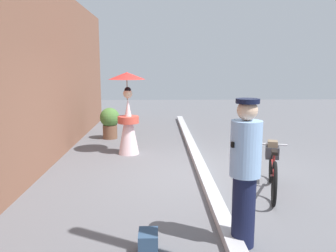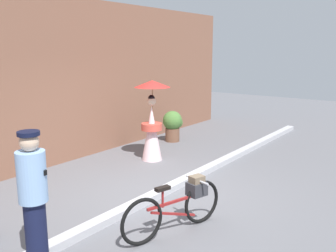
{
  "view_description": "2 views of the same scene",
  "coord_description": "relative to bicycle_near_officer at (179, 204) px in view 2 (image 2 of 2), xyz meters",
  "views": [
    {
      "loc": [
        -6.22,
        0.83,
        2.0
      ],
      "look_at": [
        -0.05,
        0.65,
        0.94
      ],
      "focal_mm": 36.91,
      "sensor_mm": 36.0,
      "label": 1
    },
    {
      "loc": [
        -4.96,
        -3.85,
        2.59
      ],
      "look_at": [
        0.46,
        0.16,
        1.19
      ],
      "focal_mm": 39.61,
      "sensor_mm": 36.0,
      "label": 2
    }
  ],
  "objects": [
    {
      "name": "potted_plant_by_door",
      "position": [
        4.29,
        3.2,
        0.08
      ],
      "size": [
        0.56,
        0.55,
        0.88
      ],
      "color": "brown",
      "rests_on": "ground_plane"
    },
    {
      "name": "ground_plane",
      "position": [
        0.87,
        1.02,
        -0.41
      ],
      "size": [
        30.0,
        30.0,
        0.0
      ],
      "primitive_type": "plane",
      "color": "slate"
    },
    {
      "name": "building_wall",
      "position": [
        0.87,
        4.23,
        1.46
      ],
      "size": [
        14.0,
        0.4,
        3.74
      ],
      "primitive_type": "cube",
      "color": "brown",
      "rests_on": "ground_plane"
    },
    {
      "name": "person_with_parasol",
      "position": [
        2.53,
        2.55,
        0.56
      ],
      "size": [
        0.84,
        0.84,
        1.88
      ],
      "color": "silver",
      "rests_on": "ground_plane"
    },
    {
      "name": "bicycle_near_officer",
      "position": [
        0.0,
        0.0,
        0.0
      ],
      "size": [
        1.69,
        0.62,
        0.77
      ],
      "color": "black",
      "rests_on": "ground_plane"
    },
    {
      "name": "person_officer",
      "position": [
        -1.73,
        0.9,
        0.48
      ],
      "size": [
        0.34,
        0.36,
        1.67
      ],
      "color": "#141938",
      "rests_on": "ground_plane"
    },
    {
      "name": "sidewalk_curb",
      "position": [
        0.87,
        1.02,
        -0.35
      ],
      "size": [
        14.0,
        0.2,
        0.12
      ],
      "primitive_type": "cube",
      "color": "#B2B2B7",
      "rests_on": "ground_plane"
    }
  ]
}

